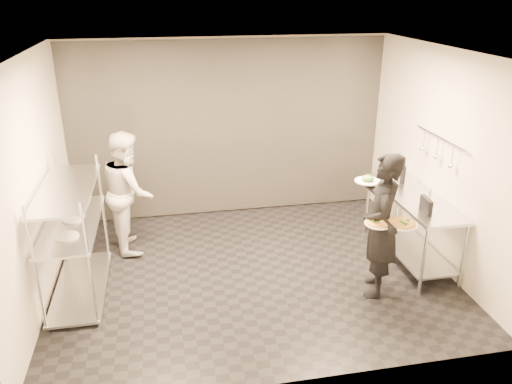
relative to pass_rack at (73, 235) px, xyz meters
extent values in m
cube|color=black|center=(2.15, 0.00, -0.77)|extent=(5.00, 4.00, 0.00)
cube|color=white|center=(2.15, 0.00, 2.03)|extent=(5.00, 4.00, 0.00)
cube|color=beige|center=(2.15, 2.00, 0.63)|extent=(5.00, 0.00, 2.80)
cube|color=beige|center=(2.15, -2.00, 0.63)|extent=(5.00, 0.00, 2.80)
cube|color=beige|center=(-0.35, 0.00, 0.63)|extent=(0.00, 4.00, 2.80)
cube|color=beige|center=(4.65, 0.00, 0.63)|extent=(0.00, 4.00, 2.80)
cube|color=silver|center=(2.15, 1.97, 0.63)|extent=(4.90, 0.04, 2.74)
cylinder|color=silver|center=(-0.27, -0.77, -0.02)|extent=(0.04, 0.04, 1.50)
cylinder|color=silver|center=(-0.27, 0.77, -0.02)|extent=(0.04, 0.04, 1.50)
cylinder|color=silver|center=(0.27, -0.77, -0.02)|extent=(0.04, 0.04, 1.50)
cylinder|color=silver|center=(0.27, 0.77, -0.02)|extent=(0.04, 0.04, 1.50)
cube|color=#B5BAC0|center=(0.00, 0.00, -0.72)|extent=(0.60, 1.60, 0.03)
cube|color=#B5BAC0|center=(0.00, 0.00, 0.13)|extent=(0.60, 1.60, 0.03)
cube|color=#B5BAC0|center=(0.00, 0.00, 0.58)|extent=(0.60, 1.60, 0.03)
cylinder|color=silver|center=(0.00, -0.35, 0.16)|extent=(0.26, 0.26, 0.01)
cylinder|color=silver|center=(0.00, 0.10, 0.16)|extent=(0.26, 0.26, 0.01)
cylinder|color=silver|center=(4.07, -0.86, -0.32)|extent=(0.04, 0.04, 0.90)
cylinder|color=silver|center=(4.07, 0.86, -0.32)|extent=(0.04, 0.04, 0.90)
cylinder|color=silver|center=(4.59, -0.86, -0.32)|extent=(0.04, 0.04, 0.90)
cylinder|color=silver|center=(4.59, 0.86, -0.32)|extent=(0.04, 0.04, 0.90)
cube|color=#B5BAC0|center=(4.33, 0.00, -0.59)|extent=(0.57, 1.71, 0.03)
cube|color=#B5BAC0|center=(4.33, 0.00, 0.13)|extent=(0.60, 1.80, 0.04)
cylinder|color=silver|center=(4.59, 0.00, 0.93)|extent=(0.02, 1.20, 0.02)
cylinder|color=silver|center=(4.57, -0.35, 0.80)|extent=(0.01, 0.01, 0.22)
sphere|color=silver|center=(4.57, -0.35, 0.67)|extent=(0.07, 0.07, 0.07)
cylinder|color=silver|center=(4.57, 0.00, 0.80)|extent=(0.01, 0.01, 0.22)
sphere|color=silver|center=(4.57, 0.00, 0.67)|extent=(0.07, 0.07, 0.07)
cylinder|color=silver|center=(4.57, 0.35, 0.80)|extent=(0.01, 0.01, 0.22)
sphere|color=silver|center=(4.57, 0.35, 0.67)|extent=(0.07, 0.07, 0.07)
imported|color=black|center=(3.55, -0.70, 0.12)|extent=(0.64, 0.76, 1.78)
imported|color=silver|center=(0.60, 1.04, 0.08)|extent=(0.76, 0.91, 1.70)
cylinder|color=silver|center=(3.43, -0.86, 0.24)|extent=(0.30, 0.30, 0.01)
cylinder|color=#A9823D|center=(3.43, -0.86, 0.25)|extent=(0.27, 0.27, 0.02)
cylinder|color=#B15C17|center=(3.43, -0.86, 0.26)|extent=(0.24, 0.24, 0.01)
sphere|color=#1D5F15|center=(3.43, -0.86, 0.27)|extent=(0.04, 0.04, 0.04)
cylinder|color=silver|center=(3.68, -0.95, 0.25)|extent=(0.35, 0.35, 0.01)
cylinder|color=#A9823D|center=(3.68, -0.95, 0.26)|extent=(0.30, 0.30, 0.02)
cylinder|color=#B15C17|center=(3.68, -0.95, 0.27)|extent=(0.27, 0.27, 0.01)
sphere|color=#1D5F15|center=(3.68, -0.95, 0.28)|extent=(0.04, 0.04, 0.04)
cylinder|color=silver|center=(3.47, -0.41, 0.58)|extent=(0.30, 0.30, 0.01)
ellipsoid|color=#2F6619|center=(3.47, -0.41, 0.61)|extent=(0.13, 0.13, 0.07)
cube|color=black|center=(4.21, -0.51, 0.25)|extent=(0.07, 0.27, 0.19)
cylinder|color=gray|center=(4.18, 0.28, 0.28)|extent=(0.07, 0.07, 0.26)
cylinder|color=gray|center=(4.42, -0.20, 0.24)|extent=(0.05, 0.05, 0.17)
cylinder|color=black|center=(4.37, 0.44, 0.27)|extent=(0.07, 0.07, 0.24)
camera|label=1|loc=(1.13, -5.55, 2.73)|focal=35.00mm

